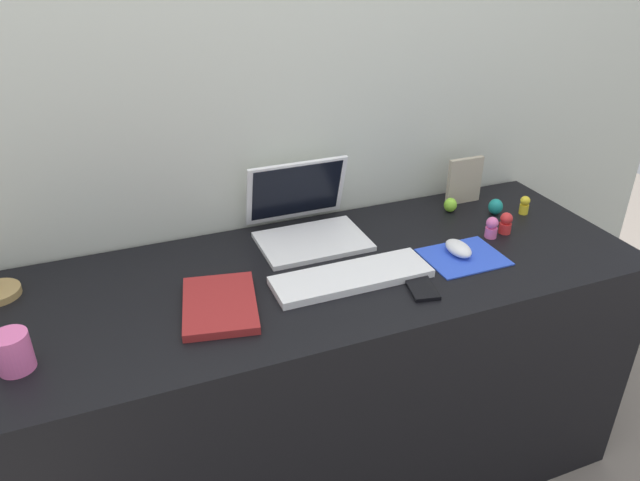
% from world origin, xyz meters
% --- Properties ---
extents(ground_plane, '(6.00, 6.00, 0.00)m').
position_xyz_m(ground_plane, '(0.00, 0.00, 0.00)').
color(ground_plane, slate).
extents(back_wall, '(2.98, 0.05, 1.67)m').
position_xyz_m(back_wall, '(0.00, 0.35, 0.83)').
color(back_wall, beige).
rests_on(back_wall, ground_plane).
extents(desk, '(1.78, 0.62, 0.74)m').
position_xyz_m(desk, '(0.00, 0.00, 0.37)').
color(desk, black).
rests_on(desk, ground_plane).
extents(laptop, '(0.30, 0.27, 0.21)m').
position_xyz_m(laptop, '(0.06, 0.20, 0.79)').
color(laptop, white).
rests_on(laptop, desk).
extents(keyboard, '(0.41, 0.13, 0.02)m').
position_xyz_m(keyboard, '(0.08, -0.07, 0.75)').
color(keyboard, white).
rests_on(keyboard, desk).
extents(mousepad, '(0.21, 0.17, 0.00)m').
position_xyz_m(mousepad, '(0.41, -0.08, 0.74)').
color(mousepad, blue).
rests_on(mousepad, desk).
extents(mouse, '(0.06, 0.10, 0.03)m').
position_xyz_m(mouse, '(0.40, -0.06, 0.76)').
color(mouse, white).
rests_on(mouse, mousepad).
extents(cell_phone, '(0.09, 0.14, 0.01)m').
position_xyz_m(cell_phone, '(0.23, -0.17, 0.74)').
color(cell_phone, black).
rests_on(cell_phone, desk).
extents(notebook_pad, '(0.21, 0.27, 0.02)m').
position_xyz_m(notebook_pad, '(-0.26, -0.07, 0.75)').
color(notebook_pad, maroon).
rests_on(notebook_pad, desk).
extents(picture_frame, '(0.12, 0.02, 0.15)m').
position_xyz_m(picture_frame, '(0.61, 0.23, 0.81)').
color(picture_frame, '#B2A58C').
rests_on(picture_frame, desk).
extents(coffee_mug, '(0.07, 0.07, 0.08)m').
position_xyz_m(coffee_mug, '(-0.69, -0.13, 0.78)').
color(coffee_mug, pink).
rests_on(coffee_mug, desk).
extents(toy_figurine_red, '(0.04, 0.04, 0.06)m').
position_xyz_m(toy_figurine_red, '(0.61, 0.00, 0.77)').
color(toy_figurine_red, red).
rests_on(toy_figurine_red, desk).
extents(toy_figurine_yellow, '(0.03, 0.03, 0.06)m').
position_xyz_m(toy_figurine_yellow, '(0.74, 0.09, 0.77)').
color(toy_figurine_yellow, yellow).
rests_on(toy_figurine_yellow, desk).
extents(toy_figurine_teal, '(0.04, 0.04, 0.05)m').
position_xyz_m(toy_figurine_teal, '(0.66, 0.12, 0.76)').
color(toy_figurine_teal, teal).
rests_on(toy_figurine_teal, desk).
extents(toy_figurine_pink, '(0.04, 0.04, 0.06)m').
position_xyz_m(toy_figurine_pink, '(0.55, -0.01, 0.77)').
color(toy_figurine_pink, pink).
rests_on(toy_figurine_pink, desk).
extents(toy_figurine_lime, '(0.04, 0.04, 0.05)m').
position_xyz_m(toy_figurine_lime, '(0.54, 0.18, 0.76)').
color(toy_figurine_lime, '#8CDB33').
rests_on(toy_figurine_lime, desk).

